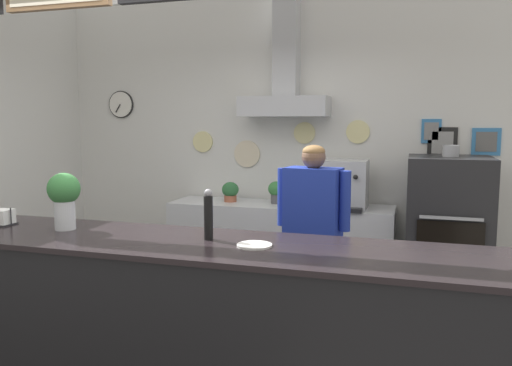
# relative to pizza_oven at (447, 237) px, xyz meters

# --- Properties ---
(back_wall_assembly) EXTENTS (4.96, 2.54, 3.05)m
(back_wall_assembly) POSITION_rel_pizza_oven_xyz_m (-1.68, 0.43, 0.90)
(back_wall_assembly) COLOR #9E9E99
(back_wall_assembly) RESTS_ON ground_plane
(service_counter) EXTENTS (3.80, 0.73, 1.08)m
(service_counter) POSITION_rel_pizza_oven_xyz_m (-1.69, -2.20, -0.18)
(service_counter) COLOR black
(service_counter) RESTS_ON ground_plane
(back_prep_counter) EXTENTS (2.23, 0.57, 0.91)m
(back_prep_counter) POSITION_rel_pizza_oven_xyz_m (-1.57, 0.17, -0.27)
(back_prep_counter) COLOR silver
(back_prep_counter) RESTS_ON ground_plane
(pizza_oven) EXTENTS (0.70, 0.74, 1.53)m
(pizza_oven) POSITION_rel_pizza_oven_xyz_m (0.00, 0.00, 0.00)
(pizza_oven) COLOR #232326
(pizza_oven) RESTS_ON ground_plane
(shop_worker) EXTENTS (0.55, 0.28, 1.57)m
(shop_worker) POSITION_rel_pizza_oven_xyz_m (-1.00, -1.07, 0.12)
(shop_worker) COLOR #232328
(shop_worker) RESTS_ON ground_plane
(espresso_machine) EXTENTS (0.45, 0.48, 0.46)m
(espresso_machine) POSITION_rel_pizza_oven_xyz_m (-0.94, 0.15, 0.42)
(espresso_machine) COLOR #B7BABF
(espresso_machine) RESTS_ON back_prep_counter
(potted_thyme) EXTENTS (0.17, 0.17, 0.22)m
(potted_thyme) POSITION_rel_pizza_oven_xyz_m (-1.61, 0.21, 0.32)
(potted_thyme) COLOR #4C4C51
(potted_thyme) RESTS_ON back_prep_counter
(potted_oregano) EXTENTS (0.17, 0.17, 0.20)m
(potted_oregano) POSITION_rel_pizza_oven_xyz_m (-2.10, 0.18, 0.30)
(potted_oregano) COLOR #9E563D
(potted_oregano) RESTS_ON back_prep_counter
(napkin_holder) EXTENTS (0.14, 0.13, 0.11)m
(napkin_holder) POSITION_rel_pizza_oven_xyz_m (-2.78, -2.14, 0.41)
(napkin_holder) COLOR #262628
(napkin_holder) RESTS_ON service_counter
(condiment_plate) EXTENTS (0.19, 0.19, 0.01)m
(condiment_plate) POSITION_rel_pizza_oven_xyz_m (-1.09, -2.21, 0.37)
(condiment_plate) COLOR white
(condiment_plate) RESTS_ON service_counter
(basil_vase) EXTENTS (0.19, 0.19, 0.35)m
(basil_vase) POSITION_rel_pizza_oven_xyz_m (-2.32, -2.14, 0.56)
(basil_vase) COLOR silver
(basil_vase) RESTS_ON service_counter
(pepper_grinder) EXTENTS (0.05, 0.05, 0.28)m
(pepper_grinder) POSITION_rel_pizza_oven_xyz_m (-1.38, -2.13, 0.51)
(pepper_grinder) COLOR black
(pepper_grinder) RESTS_ON service_counter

